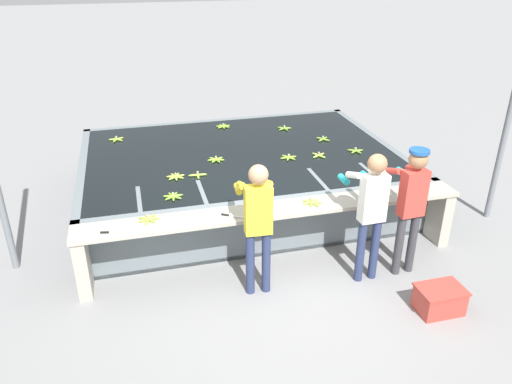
{
  "coord_description": "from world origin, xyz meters",
  "views": [
    {
      "loc": [
        -1.73,
        -5.27,
        3.88
      ],
      "look_at": [
        0.0,
        1.28,
        0.6
      ],
      "focal_mm": 35.0,
      "sensor_mm": 36.0,
      "label": 1
    }
  ],
  "objects": [
    {
      "name": "worker_0",
      "position": [
        -0.39,
        -0.27,
        1.04
      ],
      "size": [
        0.44,
        0.73,
        1.73
      ],
      "color": "navy",
      "rests_on": "ground"
    },
    {
      "name": "banana_bunch_floating_0",
      "position": [
        0.69,
        1.84,
        0.88
      ],
      "size": [
        0.28,
        0.27,
        0.08
      ],
      "color": "#7FAD33",
      "rests_on": "wash_tank"
    },
    {
      "name": "banana_bunch_floating_8",
      "position": [
        1.87,
        1.84,
        0.88
      ],
      "size": [
        0.27,
        0.28,
        0.08
      ],
      "color": "#75A333",
      "rests_on": "wash_tank"
    },
    {
      "name": "banana_bunch_floating_2",
      "position": [
        -0.46,
        2.05,
        0.88
      ],
      "size": [
        0.28,
        0.28,
        0.08
      ],
      "color": "#7FAD33",
      "rests_on": "wash_tank"
    },
    {
      "name": "banana_bunch_floating_9",
      "position": [
        1.2,
        1.8,
        0.88
      ],
      "size": [
        0.26,
        0.26,
        0.08
      ],
      "color": "#9EC642",
      "rests_on": "wash_tank"
    },
    {
      "name": "banana_bunch_ledge_0",
      "position": [
        0.49,
        0.23,
        0.88
      ],
      "size": [
        0.28,
        0.28,
        0.08
      ],
      "color": "#9EC642",
      "rests_on": "work_ledge"
    },
    {
      "name": "work_ledge",
      "position": [
        0.0,
        0.23,
        0.63
      ],
      "size": [
        5.17,
        0.45,
        0.86
      ],
      "color": "#A8A393",
      "rests_on": "ground"
    },
    {
      "name": "banana_bunch_ledge_1",
      "position": [
        -1.64,
        0.32,
        0.88
      ],
      "size": [
        0.28,
        0.28,
        0.08
      ],
      "color": "#9EC642",
      "rests_on": "work_ledge"
    },
    {
      "name": "banana_bunch_floating_6",
      "position": [
        -0.83,
        1.52,
        0.88
      ],
      "size": [
        0.28,
        0.28,
        0.08
      ],
      "color": "#93BC3D",
      "rests_on": "wash_tank"
    },
    {
      "name": "support_post_right",
      "position": [
        3.71,
        0.65,
        1.6
      ],
      "size": [
        0.09,
        0.09,
        3.2
      ],
      "color": "slate",
      "rests_on": "ground"
    },
    {
      "name": "banana_bunch_floating_10",
      "position": [
        1.55,
        2.51,
        0.88
      ],
      "size": [
        0.24,
        0.24,
        0.08
      ],
      "color": "#75A333",
      "rests_on": "wash_tank"
    },
    {
      "name": "worker_1",
      "position": [
        1.03,
        -0.36,
        1.06
      ],
      "size": [
        0.42,
        0.72,
        1.75
      ],
      "color": "navy",
      "rests_on": "ground"
    },
    {
      "name": "ground_plane",
      "position": [
        0.0,
        0.0,
        0.0
      ],
      "size": [
        80.0,
        80.0,
        0.0
      ],
      "primitive_type": "plane",
      "color": "gray",
      "rests_on": "ground"
    },
    {
      "name": "banana_bunch_floating_3",
      "position": [
        -0.01,
        3.67,
        0.88
      ],
      "size": [
        0.28,
        0.28,
        0.08
      ],
      "color": "#7FAD33",
      "rests_on": "wash_tank"
    },
    {
      "name": "worker_2",
      "position": [
        1.58,
        -0.35,
        1.07
      ],
      "size": [
        0.43,
        0.73,
        1.75
      ],
      "color": "#38383D",
      "rests_on": "ground"
    },
    {
      "name": "knife_0",
      "position": [
        -2.09,
        0.12,
        0.87
      ],
      "size": [
        0.35,
        0.1,
        0.02
      ],
      "color": "silver",
      "rests_on": "work_ledge"
    },
    {
      "name": "banana_bunch_floating_7",
      "position": [
        -1.99,
        3.44,
        0.88
      ],
      "size": [
        0.27,
        0.28,
        0.08
      ],
      "color": "#93BC3D",
      "rests_on": "wash_tank"
    },
    {
      "name": "knife_1",
      "position": [
        -0.63,
        0.17,
        0.87
      ],
      "size": [
        0.32,
        0.2,
        0.02
      ],
      "color": "silver",
      "rests_on": "work_ledge"
    },
    {
      "name": "banana_bunch_floating_5",
      "position": [
        -1.16,
        1.54,
        0.88
      ],
      "size": [
        0.28,
        0.27,
        0.08
      ],
      "color": "#9EC642",
      "rests_on": "wash_tank"
    },
    {
      "name": "banana_bunch_floating_4",
      "position": [
        -1.27,
        0.89,
        0.88
      ],
      "size": [
        0.28,
        0.28,
        0.08
      ],
      "color": "#75A333",
      "rests_on": "wash_tank"
    },
    {
      "name": "crate",
      "position": [
        1.59,
        -1.23,
        0.16
      ],
      "size": [
        0.55,
        0.39,
        0.32
      ],
      "color": "#B73D33",
      "rests_on": "ground"
    },
    {
      "name": "banana_bunch_floating_1",
      "position": [
        1.07,
        3.26,
        0.88
      ],
      "size": [
        0.27,
        0.28,
        0.08
      ],
      "color": "#75A333",
      "rests_on": "wash_tank"
    },
    {
      "name": "wash_tank",
      "position": [
        0.0,
        2.31,
        0.42
      ],
      "size": [
        5.17,
        3.74,
        0.86
      ],
      "color": "slate",
      "rests_on": "ground"
    }
  ]
}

